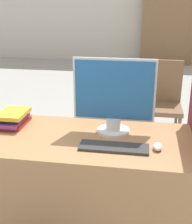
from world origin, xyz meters
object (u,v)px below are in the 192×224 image
Objects in this scene: far_chair at (162,98)px; keyboard at (114,147)px; mouse at (157,147)px; monitor at (114,97)px; book_stack at (13,118)px.

keyboard is at bearing -156.19° from far_chair.
far_chair is (0.11, 1.82, -0.28)m from mouse.
monitor reaches higher than mouse.
monitor is 1.73m from far_chair.
mouse is 0.09× the size of far_chair.
far_chair is (0.39, 1.61, -0.50)m from monitor.
mouse is 1.85m from far_chair.
monitor is 0.72m from book_stack.
monitor is 1.28× the size of keyboard.
mouse is at bearing -12.98° from book_stack.
book_stack reaches higher than keyboard.
monitor reaches higher than book_stack.
keyboard is 0.43× the size of far_chair.
book_stack is (-0.72, 0.25, 0.04)m from keyboard.
far_chair is (0.36, 1.85, -0.27)m from keyboard.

